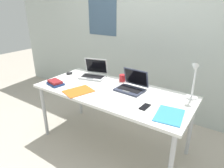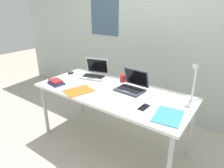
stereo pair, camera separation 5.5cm
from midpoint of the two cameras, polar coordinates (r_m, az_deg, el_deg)
The scene contains 12 objects.
ground_plane at distance 2.63m, azimuth -0.63°, elevation -16.82°, with size 12.00×12.00×0.00m, color #B7AD9E.
wall_back at distance 3.03m, azimuth 11.59°, elevation 15.07°, with size 6.00×0.13×2.60m.
desk at distance 2.26m, azimuth -0.70°, elevation -3.22°, with size 1.80×0.80×0.74m.
desk_lamp at distance 2.11m, azimuth 21.98°, elevation 0.70°, with size 0.12×0.18×0.40m.
laptop_center at distance 2.25m, azimuth 5.01°, elevation -0.58°, with size 0.32×0.29×0.23m.
laptop_front_left at distance 2.66m, azimuth -5.94°, elevation 3.04°, with size 0.38×0.35×0.24m.
computer_mouse at distance 2.83m, azimuth -12.87°, elevation 3.13°, with size 0.06×0.10×0.03m, color black.
cell_phone at distance 1.90m, azimuth 8.77°, elevation -6.59°, with size 0.06×0.14×0.01m, color black.
book_stack at distance 2.49m, azimuth -16.82°, elevation 0.35°, with size 0.22×0.17×0.05m.
paper_folder_back_left at distance 1.81m, azimuth 15.56°, elevation -8.76°, with size 0.23×0.31×0.01m, color #338CC6.
paper_folder_by_keyboard at distance 2.25m, azimuth -10.42°, elevation -2.07°, with size 0.23×0.31×0.01m, color orange.
coffee_mug at distance 2.49m, azimuth 2.43°, elevation 1.77°, with size 0.11×0.08×0.09m.
Camera 1 is at (1.15, -1.69, 1.65)m, focal length 31.35 mm.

